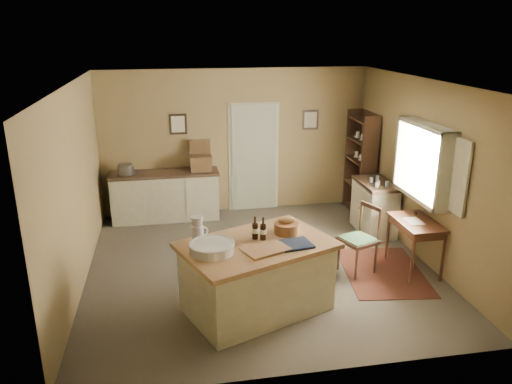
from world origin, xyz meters
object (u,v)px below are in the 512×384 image
(work_island, at_px, (256,275))
(sideboard, at_px, (166,194))
(writing_desk, at_px, (416,227))
(right_cabinet, at_px, (374,207))
(shelving_unit, at_px, (363,163))
(desk_chair, at_px, (358,240))

(work_island, relative_size, sideboard, 1.07)
(writing_desk, bearing_deg, right_cabinet, 90.01)
(work_island, relative_size, writing_desk, 2.39)
(right_cabinet, relative_size, shelving_unit, 0.51)
(desk_chair, xyz_separation_m, right_cabinet, (0.84, 1.38, -0.03))
(work_island, xyz_separation_m, right_cabinet, (2.46, 2.14, -0.02))
(shelving_unit, bearing_deg, writing_desk, -93.50)
(writing_desk, height_order, desk_chair, desk_chair)
(writing_desk, xyz_separation_m, desk_chair, (-0.84, 0.08, -0.18))
(work_island, distance_m, right_cabinet, 3.26)
(writing_desk, bearing_deg, sideboard, 142.49)
(writing_desk, xyz_separation_m, right_cabinet, (-0.00, 1.47, -0.21))
(writing_desk, xyz_separation_m, shelving_unit, (0.15, 2.46, 0.29))
(sideboard, bearing_deg, right_cabinet, -19.47)
(sideboard, xyz_separation_m, desk_chair, (2.71, -2.64, 0.01))
(sideboard, height_order, shelving_unit, shelving_unit)
(writing_desk, relative_size, shelving_unit, 0.46)
(work_island, xyz_separation_m, writing_desk, (2.46, 0.67, 0.19))
(sideboard, distance_m, shelving_unit, 3.73)
(sideboard, xyz_separation_m, shelving_unit, (3.69, -0.25, 0.48))
(work_island, bearing_deg, writing_desk, -6.37)
(sideboard, relative_size, writing_desk, 2.24)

